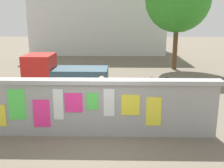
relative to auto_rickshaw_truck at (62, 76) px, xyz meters
name	(u,v)px	position (x,y,z in m)	size (l,w,h in m)	color
ground	(107,77)	(1.85, 3.89, -0.90)	(60.00, 60.00, 0.00)	#6B6051
poster_wall	(97,107)	(1.84, -4.12, -0.01)	(7.22, 0.42, 1.72)	#989898
auto_rickshaw_truck	(62,76)	(0.00, 0.00, 0.00)	(3.62, 1.54, 1.85)	black
motorcycle	(130,99)	(2.93, -2.00, -0.44)	(1.90, 0.56, 0.87)	black
bicycle_near	(163,90)	(4.41, -0.30, -0.54)	(1.71, 0.44, 0.95)	black
bicycle_far	(185,108)	(4.83, -2.61, -0.54)	(1.71, 0.44, 0.95)	black
person_walking	(102,95)	(1.94, -3.19, 0.09)	(0.48, 0.48, 1.62)	#3F994C
tree_roadside	(178,0)	(6.23, 6.29, 3.57)	(4.14, 4.14, 6.55)	brown
building_background	(99,15)	(0.64, 15.41, 2.62)	(12.35, 7.00, 7.00)	silver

